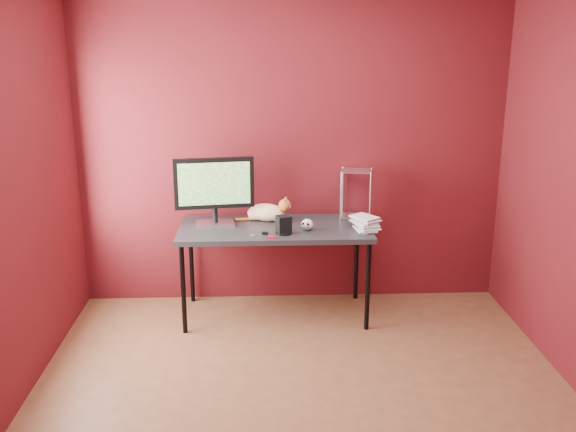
{
  "coord_description": "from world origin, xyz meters",
  "views": [
    {
      "loc": [
        -0.25,
        -3.44,
        2.23
      ],
      "look_at": [
        -0.06,
        1.15,
        0.9
      ],
      "focal_mm": 40.0,
      "sensor_mm": 36.0,
      "label": 1
    }
  ],
  "objects_px": {
    "desk": "(275,233)",
    "book_stack": "(359,154)",
    "speaker": "(284,226)",
    "monitor": "(214,188)",
    "cat": "(267,212)",
    "skull_mug": "(307,224)"
  },
  "relations": [
    {
      "from": "monitor",
      "to": "speaker",
      "type": "xyz_separation_m",
      "value": [
        0.53,
        -0.26,
        -0.23
      ]
    },
    {
      "from": "desk",
      "to": "book_stack",
      "type": "xyz_separation_m",
      "value": [
        0.63,
        -0.13,
        0.65
      ]
    },
    {
      "from": "desk",
      "to": "book_stack",
      "type": "relative_size",
      "value": 1.25
    },
    {
      "from": "desk",
      "to": "monitor",
      "type": "xyz_separation_m",
      "value": [
        -0.47,
        0.07,
        0.35
      ]
    },
    {
      "from": "cat",
      "to": "desk",
      "type": "bearing_deg",
      "value": -53.34
    },
    {
      "from": "desk",
      "to": "book_stack",
      "type": "distance_m",
      "value": 0.91
    },
    {
      "from": "monitor",
      "to": "skull_mug",
      "type": "xyz_separation_m",
      "value": [
        0.72,
        -0.17,
        -0.25
      ]
    },
    {
      "from": "desk",
      "to": "cat",
      "type": "height_order",
      "value": "cat"
    },
    {
      "from": "monitor",
      "to": "cat",
      "type": "xyz_separation_m",
      "value": [
        0.41,
        0.1,
        -0.23
      ]
    },
    {
      "from": "desk",
      "to": "speaker",
      "type": "xyz_separation_m",
      "value": [
        0.06,
        -0.19,
        0.12
      ]
    },
    {
      "from": "monitor",
      "to": "speaker",
      "type": "distance_m",
      "value": 0.64
    },
    {
      "from": "desk",
      "to": "skull_mug",
      "type": "height_order",
      "value": "skull_mug"
    },
    {
      "from": "desk",
      "to": "speaker",
      "type": "distance_m",
      "value": 0.23
    },
    {
      "from": "desk",
      "to": "monitor",
      "type": "distance_m",
      "value": 0.59
    },
    {
      "from": "monitor",
      "to": "book_stack",
      "type": "xyz_separation_m",
      "value": [
        1.1,
        -0.2,
        0.3
      ]
    },
    {
      "from": "skull_mug",
      "to": "book_stack",
      "type": "relative_size",
      "value": 0.08
    },
    {
      "from": "monitor",
      "to": "speaker",
      "type": "bearing_deg",
      "value": -33.57
    },
    {
      "from": "cat",
      "to": "skull_mug",
      "type": "xyz_separation_m",
      "value": [
        0.31,
        -0.27,
        -0.03
      ]
    },
    {
      "from": "speaker",
      "to": "skull_mug",
      "type": "bearing_deg",
      "value": 7.26
    },
    {
      "from": "desk",
      "to": "book_stack",
      "type": "bearing_deg",
      "value": -12.02
    },
    {
      "from": "monitor",
      "to": "cat",
      "type": "relative_size",
      "value": 1.39
    },
    {
      "from": "skull_mug",
      "to": "speaker",
      "type": "distance_m",
      "value": 0.2
    }
  ]
}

